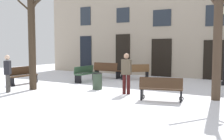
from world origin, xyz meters
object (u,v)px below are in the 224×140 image
(bench_near_lamp, at_px, (135,71))
(tree_left_of_center, at_px, (32,24))
(bench_back_to_back_left, at_px, (161,89))
(tree_near_facade, at_px, (219,23))
(bench_far_corner, at_px, (86,73))
(person_crossing_plaza, at_px, (8,72))
(person_by_shop_door, at_px, (126,72))
(bench_back_to_back_right, at_px, (107,70))
(bench_near_center_tree, at_px, (22,75))
(litter_bin, at_px, (97,81))

(bench_near_lamp, bearing_deg, tree_left_of_center, 23.97)
(tree_left_of_center, relative_size, bench_back_to_back_left, 3.67)
(tree_near_facade, bearing_deg, bench_near_lamp, 143.48)
(bench_far_corner, bearing_deg, tree_left_of_center, 172.64)
(person_crossing_plaza, bearing_deg, person_by_shop_door, -101.64)
(bench_near_lamp, bearing_deg, bench_back_to_back_right, -37.44)
(person_by_shop_door, bearing_deg, bench_near_center_tree, 170.82)
(tree_left_of_center, relative_size, bench_near_center_tree, 3.28)
(litter_bin, relative_size, bench_near_lamp, 0.50)
(bench_near_center_tree, height_order, person_crossing_plaza, person_crossing_plaza)
(litter_bin, distance_m, bench_back_to_back_right, 4.47)
(litter_bin, xyz_separation_m, bench_far_corner, (-2.14, 1.99, 0.07))
(bench_back_to_back_left, distance_m, person_crossing_plaza, 6.44)
(person_crossing_plaza, bearing_deg, tree_left_of_center, -55.82)
(litter_bin, bearing_deg, bench_far_corner, 137.08)
(tree_near_facade, xyz_separation_m, bench_near_lamp, (-5.32, 3.94, -2.29))
(bench_far_corner, bearing_deg, bench_back_to_back_right, -4.74)
(person_crossing_plaza, bearing_deg, bench_back_to_back_left, -113.16)
(bench_near_center_tree, distance_m, bench_back_to_back_right, 5.08)
(litter_bin, relative_size, bench_back_to_back_right, 0.41)
(tree_near_facade, distance_m, bench_near_center_tree, 9.65)
(bench_near_lamp, bearing_deg, person_by_shop_door, 67.72)
(tree_near_facade, xyz_separation_m, litter_bin, (-5.07, -0.27, -2.38))
(bench_near_center_tree, relative_size, bench_near_lamp, 1.19)
(bench_back_to_back_left, xyz_separation_m, person_by_shop_door, (-1.73, 0.57, 0.48))
(tree_near_facade, bearing_deg, bench_near_center_tree, -174.54)
(bench_far_corner, height_order, bench_back_to_back_right, bench_back_to_back_right)
(bench_far_corner, bearing_deg, person_by_shop_door, -124.50)
(bench_far_corner, distance_m, person_by_shop_door, 4.55)
(tree_left_of_center, height_order, bench_back_to_back_left, tree_left_of_center)
(tree_near_facade, relative_size, bench_near_lamp, 3.75)
(bench_near_center_tree, bearing_deg, tree_left_of_center, -121.70)
(bench_back_to_back_right, bearing_deg, person_crossing_plaza, 88.54)
(litter_bin, xyz_separation_m, bench_back_to_back_left, (3.43, -0.96, 0.06))
(litter_bin, relative_size, bench_near_center_tree, 0.42)
(tree_left_of_center, height_order, bench_back_to_back_right, tree_left_of_center)
(bench_far_corner, relative_size, bench_back_to_back_left, 1.16)
(tree_left_of_center, relative_size, person_crossing_plaza, 3.69)
(person_crossing_plaza, bearing_deg, tree_near_facade, -107.91)
(bench_back_to_back_right, height_order, person_by_shop_door, person_by_shop_door)
(bench_near_lamp, height_order, bench_back_to_back_left, bench_near_lamp)
(bench_back_to_back_left, bearing_deg, bench_near_center_tree, -17.95)
(tree_left_of_center, bearing_deg, bench_back_to_back_right, 86.32)
(bench_near_center_tree, xyz_separation_m, bench_back_to_back_right, (2.18, 4.58, 0.03))
(litter_bin, bearing_deg, tree_left_of_center, -147.48)
(tree_near_facade, relative_size, bench_back_to_back_left, 3.51)
(tree_left_of_center, distance_m, bench_near_center_tree, 3.20)
(bench_far_corner, distance_m, bench_back_to_back_left, 6.31)
(tree_near_facade, bearing_deg, tree_left_of_center, -166.35)
(bench_back_to_back_right, bearing_deg, person_by_shop_door, 135.58)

